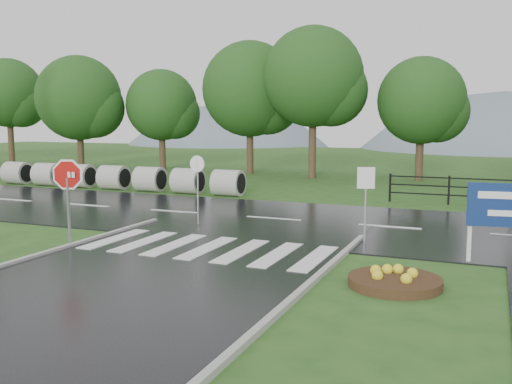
% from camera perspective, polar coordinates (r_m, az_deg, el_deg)
% --- Properties ---
extents(ground, '(120.00, 120.00, 0.00)m').
position_cam_1_polar(ground, '(11.42, -16.72, -10.83)').
color(ground, '#264F1A').
rests_on(ground, ground).
extents(main_road, '(90.00, 8.00, 0.04)m').
position_cam_1_polar(main_road, '(19.93, 1.78, -2.78)').
color(main_road, black).
rests_on(main_road, ground).
extents(crosswalk, '(6.50, 2.80, 0.02)m').
position_cam_1_polar(crosswalk, '(15.44, -4.87, -5.56)').
color(crosswalk, silver).
rests_on(crosswalk, ground).
extents(hills, '(102.00, 48.00, 48.00)m').
position_cam_1_polar(hills, '(75.85, 19.42, -7.63)').
color(hills, slate).
rests_on(hills, ground).
extents(treeline, '(83.20, 5.20, 10.00)m').
position_cam_1_polar(treeline, '(33.08, 12.09, 1.10)').
color(treeline, '#184013').
rests_on(treeline, ground).
extents(culvert_pipes, '(13.90, 1.20, 1.20)m').
position_cam_1_polar(culvert_pipes, '(29.26, -14.02, 1.43)').
color(culvert_pipes, '#9E9B93').
rests_on(culvert_pipes, ground).
extents(stop_sign, '(1.09, 0.39, 2.58)m').
position_cam_1_polar(stop_sign, '(16.24, -18.32, 0.96)').
color(stop_sign, '#939399').
rests_on(stop_sign, ground).
extents(flower_bed, '(1.96, 1.96, 0.39)m').
position_cam_1_polar(flower_bed, '(12.45, 13.71, -8.51)').
color(flower_bed, '#332111').
rests_on(flower_bed, ground).
extents(reg_sign_small, '(0.46, 0.18, 2.19)m').
position_cam_1_polar(reg_sign_small, '(15.98, 10.93, 0.17)').
color(reg_sign_small, '#939399').
rests_on(reg_sign_small, ground).
extents(reg_sign_round, '(0.54, 0.08, 2.31)m').
position_cam_1_polar(reg_sign_round, '(18.73, -5.86, 1.03)').
color(reg_sign_round, '#939399').
rests_on(reg_sign_round, ground).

